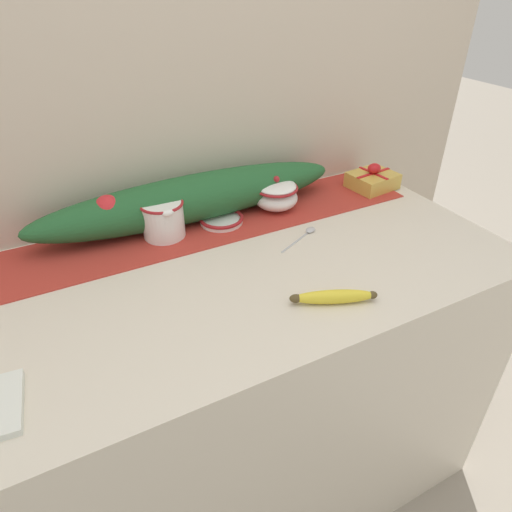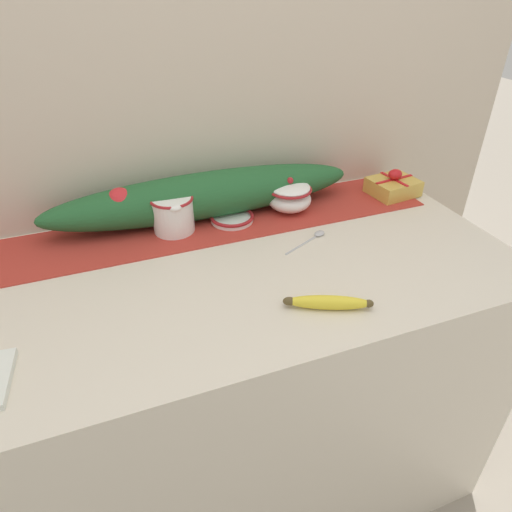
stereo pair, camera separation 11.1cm
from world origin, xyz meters
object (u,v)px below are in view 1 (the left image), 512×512
Objects in this scene: banana at (334,297)px; gift_box at (373,180)px; spoon at (308,232)px; cream_pitcher at (163,218)px; small_dish at (221,219)px; sugar_bowl at (276,194)px.

gift_box reaches higher than banana.
banana is at bearing -137.56° from spoon.
small_dish is (0.17, -0.01, -0.05)m from cream_pitcher.
spoon is at bearing -87.84° from sugar_bowl.
sugar_bowl reaches higher than small_dish.
cream_pitcher and sugar_bowl have the same top height.
sugar_bowl is 0.70× the size of banana.
gift_box is (0.55, -0.01, 0.02)m from small_dish.
sugar_bowl is 0.18m from spoon.
gift_box is (0.36, 0.16, 0.03)m from spoon.
gift_box is at bearing 42.76° from banana.
spoon is (0.37, -0.17, -0.05)m from cream_pitcher.
cream_pitcher is 0.92× the size of spoon.
small_dish is 0.55m from gift_box.
small_dish is (-0.19, -0.01, -0.04)m from sugar_bowl.
sugar_bowl is at bearing 67.37° from spoon.
sugar_bowl is at bearing -0.14° from cream_pitcher.
spoon is (0.19, -0.17, -0.01)m from small_dish.
sugar_bowl is 0.48m from banana.
cream_pitcher is at bearing 177.88° from small_dish.
small_dish is 0.46m from banana.
small_dish is at bearing 114.30° from spoon.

